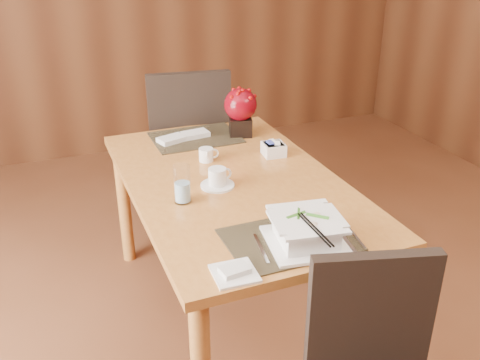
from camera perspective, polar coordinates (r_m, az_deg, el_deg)
name	(u,v)px	position (r m, az deg, el deg)	size (l,w,h in m)	color
dining_table	(233,199)	(2.42, -0.70, -2.00)	(0.90, 1.50, 0.75)	#C17935
placemat_near	(289,240)	(1.94, 5.25, -6.36)	(0.45, 0.33, 0.01)	black
placemat_far	(196,138)	(2.86, -4.75, 4.53)	(0.45, 0.33, 0.01)	black
soup_setting	(306,231)	(1.89, 7.07, -5.47)	(0.31, 0.31, 0.11)	white
coffee_cup	(217,179)	(2.30, -2.43, 0.13)	(0.15, 0.15, 0.08)	white
water_glass	(182,184)	(2.17, -6.18, -0.44)	(0.07, 0.07, 0.16)	white
creamer_jug	(206,155)	(2.56, -3.64, 2.71)	(0.09, 0.09, 0.06)	white
sugar_caddy	(274,149)	(2.63, 3.61, 3.29)	(0.10, 0.10, 0.06)	white
berry_decor	(240,109)	(2.85, 0.05, 7.59)	(0.17, 0.17, 0.26)	black
napkins_far	(185,136)	(2.84, -5.85, 4.66)	(0.28, 0.10, 0.02)	silver
bread_plate	(235,273)	(1.76, -0.59, -9.93)	(0.14, 0.14, 0.01)	white
far_chair	(188,142)	(3.24, -5.54, 4.03)	(0.55, 0.56, 1.05)	black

